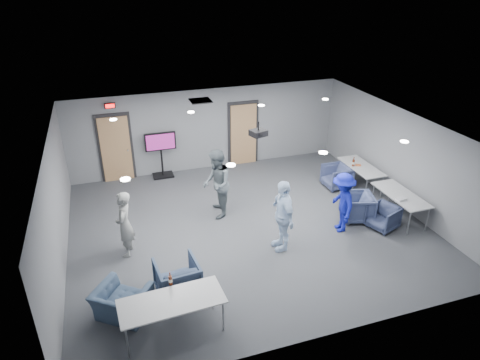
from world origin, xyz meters
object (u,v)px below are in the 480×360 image
object	(u,v)px
person_c	(283,215)
bottle_right	(353,163)
chair_right_a	(337,177)
table_right_b	(401,196)
person_a	(125,224)
table_front_left	(172,302)
chair_right_c	(383,217)
tv_stand	(161,152)
person_d	(342,203)
table_right_a	(361,168)
projector	(258,133)
chair_front_a	(177,278)
person_b	(217,184)
chair_front_b	(122,303)
chair_right_b	(357,207)
bottle_front	(170,280)

from	to	relation	value
person_c	bottle_right	xyz separation A→B (m)	(3.30, 2.25, -0.06)
chair_right_a	table_right_b	bearing A→B (deg)	16.54
person_a	person_c	bearing A→B (deg)	90.04
table_right_b	table_front_left	distance (m)	6.85
person_c	table_right_b	world-z (taller)	person_c
chair_right_c	tv_stand	xyz separation A→B (m)	(-4.94, 4.91, 0.53)
person_d	table_right_a	xyz separation A→B (m)	(1.79, 1.92, -0.12)
table_right_a	projector	distance (m)	4.01
person_d	table_front_left	xyz separation A→B (m)	(-4.72, -2.11, -0.11)
chair_right_c	person_c	bearing A→B (deg)	-110.53
chair_front_a	person_b	bearing A→B (deg)	-125.23
person_c	bottle_right	size ratio (longest dim) A/B	6.03
person_b	table_front_left	world-z (taller)	person_b
chair_front_a	chair_front_b	world-z (taller)	chair_front_a
chair_right_b	bottle_right	size ratio (longest dim) A/B	2.72
person_c	tv_stand	xyz separation A→B (m)	(-2.09, 4.88, -0.05)
bottle_front	projector	distance (m)	4.45
chair_right_b	table_front_left	size ratio (longest dim) A/B	0.42
table_right_a	bottle_front	world-z (taller)	bottle_front
chair_front_b	bottle_right	xyz separation A→B (m)	(7.13, 3.40, 0.52)
chair_right_b	person_a	bearing A→B (deg)	-77.24
chair_right_a	chair_right_c	size ratio (longest dim) A/B	1.12
chair_right_c	table_right_a	world-z (taller)	table_right_a
person_d	table_front_left	size ratio (longest dim) A/B	0.82
person_d	chair_right_c	xyz separation A→B (m)	(1.10, -0.27, -0.48)
chair_right_b	tv_stand	world-z (taller)	tv_stand
table_right_b	chair_right_c	bearing A→B (deg)	112.54
chair_front_b	tv_stand	bearing A→B (deg)	-69.02
person_a	table_right_b	distance (m)	7.13
person_b	chair_front_b	distance (m)	4.20
chair_right_c	chair_front_a	distance (m)	5.60
chair_front_b	bottle_front	xyz separation A→B (m)	(0.92, -0.26, 0.51)
person_a	table_right_a	world-z (taller)	person_a
tv_stand	chair_front_b	bearing A→B (deg)	-106.02
bottle_front	tv_stand	size ratio (longest dim) A/B	0.19
chair_right_c	chair_right_b	bearing A→B (deg)	-166.03
chair_front_b	table_front_left	bearing A→B (deg)	177.41
table_front_left	tv_stand	size ratio (longest dim) A/B	1.29
person_c	chair_right_a	world-z (taller)	person_c
table_right_a	projector	xyz separation A→B (m)	(-3.58, -0.57, 1.72)
bottle_front	table_front_left	bearing A→B (deg)	-98.16
table_right_b	bottle_front	xyz separation A→B (m)	(-6.45, -1.69, 0.15)
person_b	table_right_b	size ratio (longest dim) A/B	1.11
table_right_a	table_right_b	size ratio (longest dim) A/B	0.96
chair_right_b	bottle_front	world-z (taller)	bottle_front
chair_front_a	tv_stand	distance (m)	5.80
person_c	person_d	distance (m)	1.77
chair_right_a	projector	bearing A→B (deg)	-74.35
chair_right_c	chair_front_b	bearing A→B (deg)	-100.44
bottle_front	tv_stand	xyz separation A→B (m)	(0.81, 6.30, 0.02)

